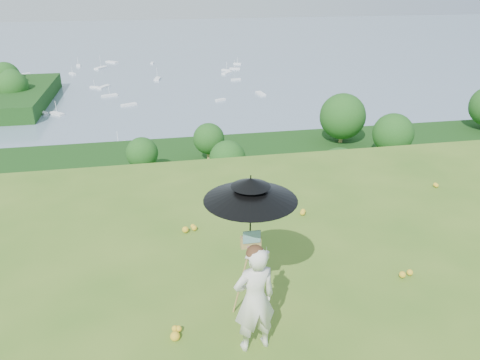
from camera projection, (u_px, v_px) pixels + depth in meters
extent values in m
plane|color=#427020|center=(379.00, 327.00, 6.61)|extent=(14.00, 14.00, 0.00)
cube|color=#16390F|center=(195.00, 319.00, 49.73)|extent=(140.00, 56.00, 22.00)
cube|color=#6C6856|center=(174.00, 208.00, 88.48)|extent=(170.00, 28.00, 8.00)
plane|color=#748EA6|center=(152.00, 58.00, 235.84)|extent=(700.00, 700.00, 0.00)
imported|color=silver|center=(255.00, 299.00, 5.96)|extent=(0.61, 0.45, 1.54)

